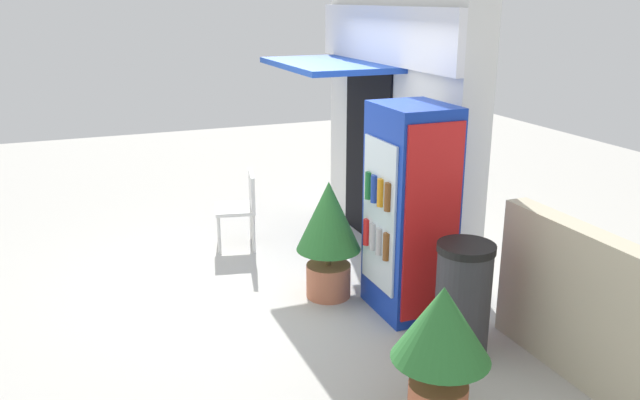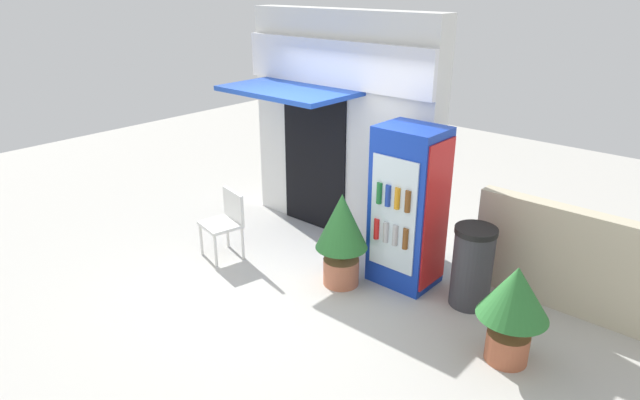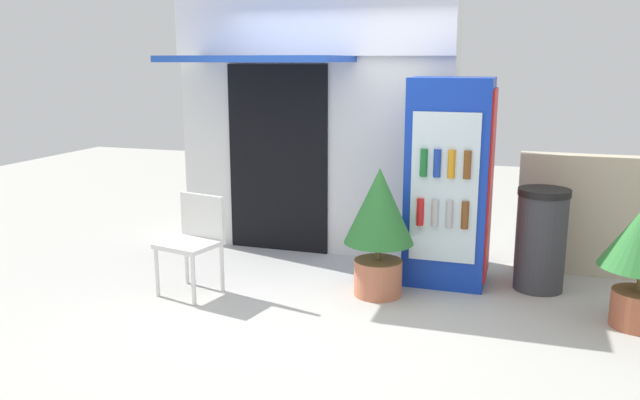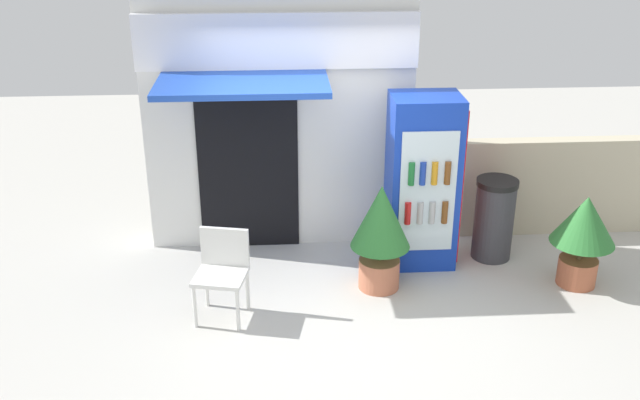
{
  "view_description": "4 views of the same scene",
  "coord_description": "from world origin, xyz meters",
  "px_view_note": "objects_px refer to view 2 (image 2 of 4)",
  "views": [
    {
      "loc": [
        5.71,
        -1.74,
        2.7
      ],
      "look_at": [
        -0.04,
        0.55,
        0.77
      ],
      "focal_mm": 36.61,
      "sensor_mm": 36.0,
      "label": 1
    },
    {
      "loc": [
        4.05,
        -3.98,
        3.32
      ],
      "look_at": [
        0.19,
        0.42,
        0.97
      ],
      "focal_mm": 30.95,
      "sensor_mm": 36.0,
      "label": 2
    },
    {
      "loc": [
        1.68,
        -4.8,
        2.0
      ],
      "look_at": [
        -0.06,
        0.55,
        0.78
      ],
      "focal_mm": 36.21,
      "sensor_mm": 36.0,
      "label": 3
    },
    {
      "loc": [
        -0.49,
        -6.05,
        3.83
      ],
      "look_at": [
        -0.08,
        0.58,
        0.92
      ],
      "focal_mm": 40.97,
      "sensor_mm": 36.0,
      "label": 4
    }
  ],
  "objects_px": {
    "plastic_chair": "(226,219)",
    "potted_plant_near_shop": "(342,231)",
    "drink_cooler": "(408,208)",
    "trash_bin": "(472,267)",
    "potted_plant_curbside": "(514,302)"
  },
  "relations": [
    {
      "from": "drink_cooler",
      "to": "potted_plant_curbside",
      "type": "height_order",
      "value": "drink_cooler"
    },
    {
      "from": "potted_plant_near_shop",
      "to": "potted_plant_curbside",
      "type": "bearing_deg",
      "value": -1.83
    },
    {
      "from": "drink_cooler",
      "to": "trash_bin",
      "type": "xyz_separation_m",
      "value": [
        0.81,
        0.04,
        -0.47
      ]
    },
    {
      "from": "drink_cooler",
      "to": "plastic_chair",
      "type": "distance_m",
      "value": 2.31
    },
    {
      "from": "potted_plant_curbside",
      "to": "drink_cooler",
      "type": "bearing_deg",
      "value": 158.25
    },
    {
      "from": "potted_plant_curbside",
      "to": "plastic_chair",
      "type": "bearing_deg",
      "value": -174.59
    },
    {
      "from": "drink_cooler",
      "to": "potted_plant_near_shop",
      "type": "bearing_deg",
      "value": -133.35
    },
    {
      "from": "drink_cooler",
      "to": "potted_plant_near_shop",
      "type": "relative_size",
      "value": 1.66
    },
    {
      "from": "drink_cooler",
      "to": "trash_bin",
      "type": "relative_size",
      "value": 2.04
    },
    {
      "from": "drink_cooler",
      "to": "trash_bin",
      "type": "height_order",
      "value": "drink_cooler"
    },
    {
      "from": "potted_plant_near_shop",
      "to": "drink_cooler",
      "type": "bearing_deg",
      "value": 46.65
    },
    {
      "from": "drink_cooler",
      "to": "plastic_chair",
      "type": "xyz_separation_m",
      "value": [
        -2.06,
        -0.95,
        -0.42
      ]
    },
    {
      "from": "potted_plant_near_shop",
      "to": "trash_bin",
      "type": "bearing_deg",
      "value": 23.65
    },
    {
      "from": "plastic_chair",
      "to": "potted_plant_near_shop",
      "type": "relative_size",
      "value": 0.76
    },
    {
      "from": "plastic_chair",
      "to": "trash_bin",
      "type": "relative_size",
      "value": 0.94
    }
  ]
}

